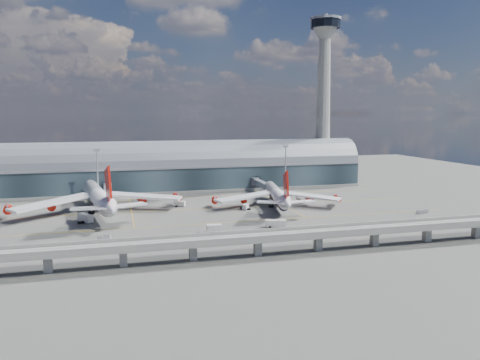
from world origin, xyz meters
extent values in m
plane|color=#474744|center=(0.00, 0.00, 0.00)|extent=(500.00, 500.00, 0.00)
cube|color=gold|center=(0.00, -10.00, 0.01)|extent=(200.00, 0.25, 0.01)
cube|color=gold|center=(0.00, 20.00, 0.01)|extent=(200.00, 0.25, 0.01)
cube|color=gold|center=(0.00, 50.00, 0.01)|extent=(200.00, 0.25, 0.01)
cube|color=gold|center=(-35.00, 30.00, 0.01)|extent=(0.25, 80.00, 0.01)
cube|color=gold|center=(35.00, 30.00, 0.01)|extent=(0.25, 80.00, 0.01)
cube|color=#1C282F|center=(0.00, 78.00, 7.00)|extent=(200.00, 28.00, 14.00)
cylinder|color=gray|center=(0.00, 78.00, 14.00)|extent=(200.00, 28.00, 28.00)
cube|color=gray|center=(0.00, 64.00, 14.00)|extent=(200.00, 1.00, 1.20)
cube|color=gray|center=(0.00, 78.00, 0.60)|extent=(200.00, 30.00, 1.20)
cube|color=gray|center=(85.00, 83.00, 4.00)|extent=(18.00, 18.00, 8.00)
cone|color=gray|center=(85.00, 83.00, 45.00)|extent=(10.00, 10.00, 90.00)
cone|color=gray|center=(85.00, 83.00, 92.00)|extent=(16.00, 16.00, 8.00)
cylinder|color=black|center=(85.00, 83.00, 97.00)|extent=(18.00, 18.00, 5.00)
cylinder|color=gray|center=(85.00, 83.00, 100.00)|extent=(19.00, 19.00, 1.50)
cylinder|color=gray|center=(85.00, 83.00, 101.50)|extent=(2.40, 2.40, 3.00)
cube|color=gray|center=(0.00, -55.00, 5.50)|extent=(220.00, 8.50, 1.20)
cube|color=gray|center=(0.00, -59.00, 6.60)|extent=(220.00, 0.40, 1.20)
cube|color=gray|center=(0.00, -51.00, 6.60)|extent=(220.00, 0.40, 1.20)
cube|color=gray|center=(0.00, -56.50, 6.15)|extent=(220.00, 0.12, 0.12)
cube|color=gray|center=(0.00, -53.50, 6.15)|extent=(220.00, 0.12, 0.12)
cube|color=gray|center=(-60.00, -55.00, 2.50)|extent=(2.20, 2.20, 5.00)
cube|color=gray|center=(-40.00, -55.00, 2.50)|extent=(2.20, 2.20, 5.00)
cube|color=gray|center=(-20.00, -55.00, 2.50)|extent=(2.20, 2.20, 5.00)
cube|color=gray|center=(0.00, -55.00, 2.50)|extent=(2.20, 2.20, 5.00)
cube|color=gray|center=(20.00, -55.00, 2.50)|extent=(2.20, 2.20, 5.00)
cube|color=gray|center=(40.00, -55.00, 2.50)|extent=(2.20, 2.20, 5.00)
cube|color=gray|center=(60.00, -55.00, 2.50)|extent=(2.20, 2.20, 5.00)
cube|color=gray|center=(80.00, -55.00, 2.50)|extent=(2.20, 2.20, 5.00)
cylinder|color=gray|center=(-50.00, 55.00, 12.50)|extent=(0.70, 0.70, 25.00)
cube|color=gray|center=(-50.00, 55.00, 25.20)|extent=(3.00, 0.40, 1.00)
cylinder|color=gray|center=(50.00, 55.00, 12.50)|extent=(0.70, 0.70, 25.00)
cube|color=gray|center=(50.00, 55.00, 25.20)|extent=(3.00, 0.40, 1.00)
cylinder|color=white|center=(-49.19, 25.32, 6.91)|extent=(16.45, 59.51, 7.13)
cone|color=white|center=(-54.42, 57.81, 6.91)|extent=(8.46, 9.94, 7.13)
cone|color=white|center=(-43.60, -9.37, 7.80)|extent=(9.17, 14.34, 7.13)
cube|color=red|center=(-44.13, -6.07, 16.61)|extent=(2.89, 13.29, 14.76)
cube|color=white|center=(-67.26, 20.15, 6.02)|extent=(34.03, 28.82, 2.88)
cube|color=white|center=(-30.41, 26.09, 6.02)|extent=(36.90, 20.05, 2.88)
cylinder|color=red|center=(-68.29, 22.24, 4.01)|extent=(4.41, 6.07, 3.57)
cylinder|color=red|center=(-84.67, 19.60, 4.01)|extent=(4.41, 6.07, 3.57)
cylinder|color=red|center=(-30.08, 28.40, 4.01)|extent=(4.41, 6.07, 3.57)
cylinder|color=red|center=(-13.70, 31.04, 4.01)|extent=(4.41, 6.07, 3.57)
cylinder|color=gray|center=(-52.50, 45.90, 1.67)|extent=(0.56, 0.56, 3.34)
cylinder|color=gray|center=(-52.00, 20.35, 1.67)|extent=(0.67, 0.67, 3.34)
cylinder|color=gray|center=(-44.96, 21.48, 1.67)|extent=(0.67, 0.67, 3.34)
cylinder|color=black|center=(-52.00, 20.35, 0.61)|extent=(2.69, 2.04, 1.67)
cylinder|color=black|center=(-44.96, 21.48, 0.61)|extent=(2.69, 2.04, 1.67)
cylinder|color=white|center=(31.49, 17.09, 5.68)|extent=(14.14, 46.76, 5.58)
cone|color=white|center=(36.35, 42.79, 5.68)|extent=(6.92, 8.60, 5.58)
cone|color=white|center=(26.26, -10.50, 6.45)|extent=(7.63, 12.38, 5.58)
cube|color=red|center=(26.80, -7.67, 13.76)|extent=(2.80, 11.43, 12.74)
cube|color=white|center=(16.32, 18.00, 4.91)|extent=(30.01, 15.98, 2.38)
cube|color=white|center=(45.94, 12.39, 4.91)|extent=(27.47, 24.16, 2.38)
cylinder|color=black|center=(31.49, 17.09, 4.14)|extent=(12.43, 41.92, 4.74)
cylinder|color=red|center=(16.13, 19.99, 3.18)|extent=(3.92, 5.30, 3.08)
cylinder|color=red|center=(2.97, 22.48, 3.18)|extent=(3.92, 5.30, 3.08)
cylinder|color=red|center=(46.84, 14.18, 3.18)|extent=(3.92, 5.30, 3.08)
cylinder|color=red|center=(60.00, 11.69, 3.18)|extent=(3.92, 5.30, 3.08)
cylinder|color=gray|center=(34.54, 33.21, 1.44)|extent=(0.48, 0.48, 2.89)
cylinder|color=gray|center=(27.75, 13.88, 1.44)|extent=(0.58, 0.58, 2.89)
cylinder|color=gray|center=(33.80, 12.73, 1.44)|extent=(0.58, 0.58, 2.89)
cylinder|color=black|center=(27.75, 13.88, 0.53)|extent=(2.35, 1.81, 1.44)
cylinder|color=black|center=(33.80, 12.73, 0.53)|extent=(2.35, 1.81, 1.44)
cube|color=gray|center=(-45.69, 52.00, 5.20)|extent=(3.00, 24.00, 3.00)
cube|color=gray|center=(-45.69, 40.00, 5.20)|extent=(3.60, 3.60, 3.40)
cylinder|color=gray|center=(-45.69, 64.00, 5.20)|extent=(4.40, 4.40, 4.00)
cylinder|color=gray|center=(-45.69, 40.00, 1.70)|extent=(0.50, 0.50, 3.40)
cylinder|color=black|center=(-45.69, 40.00, 0.35)|extent=(1.40, 0.80, 0.80)
cube|color=gray|center=(34.99, 50.00, 5.20)|extent=(3.00, 28.00, 3.00)
cube|color=gray|center=(34.99, 36.00, 5.20)|extent=(3.60, 3.60, 3.40)
cylinder|color=gray|center=(34.99, 64.00, 5.20)|extent=(4.40, 4.40, 4.00)
cylinder|color=gray|center=(34.99, 36.00, 1.70)|extent=(0.50, 0.50, 3.40)
cylinder|color=black|center=(34.99, 36.00, 0.35)|extent=(1.40, 0.80, 0.80)
cube|color=beige|center=(-53.58, 4.84, 1.82)|extent=(6.52, 8.11, 2.96)
cylinder|color=black|center=(-52.20, 6.98, 0.51)|extent=(2.95, 2.40, 1.02)
cylinder|color=black|center=(-54.96, 2.70, 0.51)|extent=(2.95, 2.40, 1.02)
cube|color=beige|center=(-7.28, -24.88, 1.72)|extent=(5.53, 2.85, 2.79)
cylinder|color=black|center=(-5.57, -24.76, 0.48)|extent=(1.16, 2.74, 0.96)
cylinder|color=black|center=(-8.99, -25.01, 0.48)|extent=(1.16, 2.74, 0.96)
cube|color=beige|center=(17.15, -22.73, 1.59)|extent=(8.27, 3.95, 2.59)
cylinder|color=black|center=(19.63, -22.18, 0.45)|extent=(1.41, 2.62, 0.90)
cylinder|color=black|center=(14.66, -23.28, 0.45)|extent=(1.41, 2.62, 0.90)
cube|color=beige|center=(15.15, 12.88, 1.39)|extent=(4.40, 5.52, 2.27)
cylinder|color=black|center=(14.29, 14.32, 0.39)|extent=(2.27, 1.79, 0.78)
cylinder|color=black|center=(16.01, 11.44, 0.39)|extent=(2.27, 1.79, 0.78)
cube|color=beige|center=(45.05, 20.83, 1.56)|extent=(2.62, 5.03, 2.53)
cylinder|color=black|center=(45.17, 22.38, 0.44)|extent=(2.49, 1.07, 0.88)
cylinder|color=black|center=(44.92, 19.28, 0.44)|extent=(2.49, 1.07, 0.88)
cube|color=beige|center=(-12.84, 27.57, 1.39)|extent=(5.52, 4.23, 2.25)
cylinder|color=black|center=(-11.38, 28.36, 0.39)|extent=(1.72, 2.28, 0.78)
cylinder|color=black|center=(-14.31, 26.77, 0.39)|extent=(1.72, 2.28, 0.78)
cube|color=gray|center=(-47.05, -24.92, 0.24)|extent=(2.73, 2.24, 0.29)
cube|color=#BBBBC1|center=(-47.05, -24.92, 1.03)|extent=(2.33, 2.02, 1.47)
cube|color=gray|center=(-44.64, -24.10, 0.24)|extent=(2.73, 2.24, 0.29)
cube|color=#BBBBC1|center=(-44.64, -24.10, 1.03)|extent=(2.33, 2.02, 1.47)
cube|color=gray|center=(-12.87, -29.10, 0.29)|extent=(3.18, 2.59, 0.34)
cube|color=#BBBBC1|center=(-12.87, -29.10, 1.21)|extent=(2.71, 2.34, 1.72)
cube|color=gray|center=(-10.02, -30.01, 0.29)|extent=(3.18, 2.59, 0.34)
cube|color=#BBBBC1|center=(-10.02, -30.01, 1.21)|extent=(2.71, 2.34, 1.72)
cube|color=gray|center=(-7.18, -30.91, 0.29)|extent=(3.18, 2.59, 0.34)
cube|color=#BBBBC1|center=(-7.18, -30.91, 1.21)|extent=(2.71, 2.34, 1.72)
cube|color=gray|center=(85.51, -15.57, 0.22)|extent=(2.39, 1.91, 0.26)
cube|color=#BBBBC1|center=(85.51, -15.57, 0.91)|extent=(2.03, 1.73, 1.30)
cube|color=gray|center=(87.68, -14.95, 0.22)|extent=(2.39, 1.91, 0.26)
cube|color=#BBBBC1|center=(87.68, -14.95, 0.91)|extent=(2.03, 1.73, 1.30)
cube|color=gray|center=(89.85, -14.33, 0.22)|extent=(2.39, 1.91, 0.26)
cube|color=#BBBBC1|center=(89.85, -14.33, 0.91)|extent=(2.03, 1.73, 1.30)
camera|label=1|loc=(-41.13, -187.50, 43.02)|focal=35.00mm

